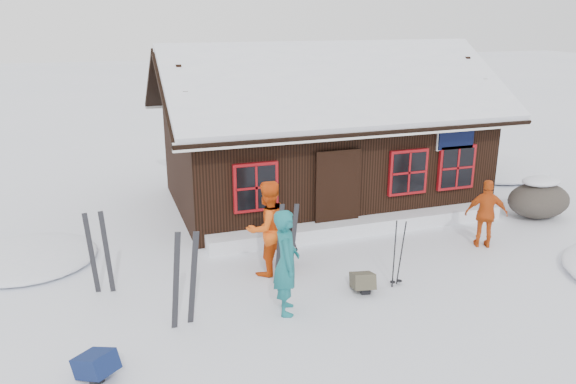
{
  "coord_description": "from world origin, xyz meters",
  "views": [
    {
      "loc": [
        -4.31,
        -9.23,
        5.06
      ],
      "look_at": [
        -0.48,
        2.01,
        1.3
      ],
      "focal_mm": 35.0,
      "sensor_mm": 36.0,
      "label": 1
    }
  ],
  "objects_px": {
    "skier_orange_left": "(268,228)",
    "ski_poles": "(398,255)",
    "skier_orange_right": "(486,214)",
    "boulder": "(539,199)",
    "skier_crouched": "(286,244)",
    "backpack_blue": "(96,369)",
    "ski_pair_left": "(185,281)",
    "skier_teal": "(286,262)",
    "backpack_olive": "(362,284)"
  },
  "relations": [
    {
      "from": "ski_poles",
      "to": "backpack_olive",
      "type": "relative_size",
      "value": 2.59
    },
    {
      "from": "skier_orange_left",
      "to": "backpack_olive",
      "type": "bearing_deg",
      "value": 120.62
    },
    {
      "from": "skier_orange_left",
      "to": "ski_pair_left",
      "type": "distance_m",
      "value": 2.4
    },
    {
      "from": "ski_pair_left",
      "to": "ski_poles",
      "type": "distance_m",
      "value": 4.11
    },
    {
      "from": "backpack_olive",
      "to": "skier_orange_right",
      "type": "bearing_deg",
      "value": 28.56
    },
    {
      "from": "backpack_olive",
      "to": "skier_teal",
      "type": "bearing_deg",
      "value": -159.36
    },
    {
      "from": "skier_crouched",
      "to": "ski_pair_left",
      "type": "bearing_deg",
      "value": -156.74
    },
    {
      "from": "skier_teal",
      "to": "boulder",
      "type": "relative_size",
      "value": 1.14
    },
    {
      "from": "boulder",
      "to": "ski_poles",
      "type": "bearing_deg",
      "value": -157.35
    },
    {
      "from": "ski_poles",
      "to": "backpack_olive",
      "type": "xyz_separation_m",
      "value": [
        -0.73,
        -0.01,
        -0.51
      ]
    },
    {
      "from": "skier_teal",
      "to": "ski_pair_left",
      "type": "height_order",
      "value": "skier_teal"
    },
    {
      "from": "boulder",
      "to": "ski_poles",
      "type": "relative_size",
      "value": 1.21
    },
    {
      "from": "boulder",
      "to": "backpack_olive",
      "type": "relative_size",
      "value": 3.15
    },
    {
      "from": "ski_pair_left",
      "to": "boulder",
      "type": "bearing_deg",
      "value": 13.37
    },
    {
      "from": "skier_crouched",
      "to": "backpack_blue",
      "type": "bearing_deg",
      "value": -156.63
    },
    {
      "from": "skier_crouched",
      "to": "boulder",
      "type": "xyz_separation_m",
      "value": [
        7.16,
        0.7,
        0.01
      ]
    },
    {
      "from": "skier_teal",
      "to": "skier_orange_left",
      "type": "relative_size",
      "value": 0.98
    },
    {
      "from": "ski_poles",
      "to": "backpack_olive",
      "type": "distance_m",
      "value": 0.89
    },
    {
      "from": "skier_teal",
      "to": "backpack_blue",
      "type": "xyz_separation_m",
      "value": [
        -3.23,
        -0.94,
        -0.8
      ]
    },
    {
      "from": "skier_teal",
      "to": "skier_orange_left",
      "type": "height_order",
      "value": "skier_orange_left"
    },
    {
      "from": "skier_teal",
      "to": "skier_crouched",
      "type": "distance_m",
      "value": 1.98
    },
    {
      "from": "backpack_blue",
      "to": "backpack_olive",
      "type": "xyz_separation_m",
      "value": [
        4.86,
        1.19,
        -0.01
      ]
    },
    {
      "from": "skier_orange_right",
      "to": "backpack_olive",
      "type": "bearing_deg",
      "value": 44.13
    },
    {
      "from": "skier_teal",
      "to": "ski_poles",
      "type": "relative_size",
      "value": 1.39
    },
    {
      "from": "backpack_blue",
      "to": "backpack_olive",
      "type": "distance_m",
      "value": 5.0
    },
    {
      "from": "skier_crouched",
      "to": "backpack_blue",
      "type": "xyz_separation_m",
      "value": [
        -3.85,
        -2.76,
        -0.33
      ]
    },
    {
      "from": "ski_pair_left",
      "to": "backpack_olive",
      "type": "bearing_deg",
      "value": 1.37
    },
    {
      "from": "boulder",
      "to": "backpack_olive",
      "type": "bearing_deg",
      "value": -159.76
    },
    {
      "from": "ski_poles",
      "to": "boulder",
      "type": "bearing_deg",
      "value": 22.65
    },
    {
      "from": "boulder",
      "to": "skier_orange_left",
      "type": "bearing_deg",
      "value": -173.1
    },
    {
      "from": "skier_teal",
      "to": "skier_orange_right",
      "type": "bearing_deg",
      "value": -60.64
    },
    {
      "from": "ski_poles",
      "to": "skier_crouched",
      "type": "bearing_deg",
      "value": 138.04
    },
    {
      "from": "skier_crouched",
      "to": "backpack_blue",
      "type": "height_order",
      "value": "skier_crouched"
    },
    {
      "from": "skier_orange_left",
      "to": "ski_poles",
      "type": "height_order",
      "value": "skier_orange_left"
    },
    {
      "from": "boulder",
      "to": "ski_pair_left",
      "type": "relative_size",
      "value": 0.96
    },
    {
      "from": "skier_orange_right",
      "to": "boulder",
      "type": "xyz_separation_m",
      "value": [
        2.57,
        1.18,
        -0.29
      ]
    },
    {
      "from": "skier_orange_left",
      "to": "ski_pair_left",
      "type": "relative_size",
      "value": 1.13
    },
    {
      "from": "boulder",
      "to": "backpack_blue",
      "type": "relative_size",
      "value": 2.93
    },
    {
      "from": "boulder",
      "to": "ski_pair_left",
      "type": "height_order",
      "value": "ski_pair_left"
    },
    {
      "from": "ski_pair_left",
      "to": "skier_teal",
      "type": "bearing_deg",
      "value": -5.03
    },
    {
      "from": "skier_orange_left",
      "to": "skier_teal",
      "type": "bearing_deg",
      "value": 67.75
    },
    {
      "from": "boulder",
      "to": "skier_orange_right",
      "type": "bearing_deg",
      "value": -155.31
    },
    {
      "from": "skier_teal",
      "to": "boulder",
      "type": "height_order",
      "value": "skier_teal"
    },
    {
      "from": "ski_pair_left",
      "to": "skier_orange_left",
      "type": "bearing_deg",
      "value": 37.06
    },
    {
      "from": "skier_orange_right",
      "to": "boulder",
      "type": "bearing_deg",
      "value": -128.04
    },
    {
      "from": "skier_orange_left",
      "to": "skier_orange_right",
      "type": "xyz_separation_m",
      "value": [
        5.06,
        -0.26,
        -0.19
      ]
    },
    {
      "from": "skier_orange_right",
      "to": "boulder",
      "type": "distance_m",
      "value": 2.85
    },
    {
      "from": "skier_teal",
      "to": "skier_orange_right",
      "type": "distance_m",
      "value": 5.37
    },
    {
      "from": "backpack_blue",
      "to": "boulder",
      "type": "bearing_deg",
      "value": -21.32
    },
    {
      "from": "ski_pair_left",
      "to": "ski_poles",
      "type": "height_order",
      "value": "ski_pair_left"
    }
  ]
}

